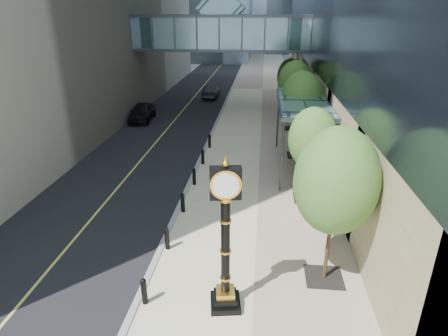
{
  "coord_description": "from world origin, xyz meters",
  "views": [
    {
      "loc": [
        1.03,
        -8.73,
        9.3
      ],
      "look_at": [
        -0.54,
        6.45,
        2.91
      ],
      "focal_mm": 30.0,
      "sensor_mm": 36.0,
      "label": 1
    }
  ],
  "objects": [
    {
      "name": "street_clock",
      "position": [
        0.05,
        1.16,
        2.37
      ],
      "size": [
        1.14,
        1.14,
        5.32
      ],
      "rotation": [
        0.0,
        0.0,
        0.15
      ],
      "color": "black",
      "rests_on": "sidewalk"
    },
    {
      "name": "sidewalk",
      "position": [
        1.0,
        40.0,
        0.03
      ],
      "size": [
        8.0,
        180.0,
        0.06
      ],
      "primitive_type": "cube",
      "color": "beige",
      "rests_on": "ground"
    },
    {
      "name": "street_trees",
      "position": [
        3.6,
        15.36,
        3.8
      ],
      "size": [
        2.86,
        28.67,
        5.89
      ],
      "color": "black",
      "rests_on": "sidewalk"
    },
    {
      "name": "pedestrian",
      "position": [
        3.3,
        9.86,
        1.01
      ],
      "size": [
        0.81,
        0.66,
        1.9
      ],
      "primitive_type": "imported",
      "rotation": [
        0.0,
        0.0,
        2.81
      ],
      "color": "#AEA89F",
      "rests_on": "sidewalk"
    },
    {
      "name": "car_near",
      "position": [
        -9.92,
        23.91,
        0.81
      ],
      "size": [
        2.2,
        4.78,
        1.59
      ],
      "primitive_type": "imported",
      "rotation": [
        0.0,
        0.0,
        0.07
      ],
      "color": "black",
      "rests_on": "road"
    },
    {
      "name": "car_far",
      "position": [
        -4.94,
        34.37,
        0.72
      ],
      "size": [
        1.68,
        4.29,
        1.39
      ],
      "primitive_type": "imported",
      "rotation": [
        0.0,
        0.0,
        3.09
      ],
      "color": "black",
      "rests_on": "road"
    },
    {
      "name": "skywalk",
      "position": [
        -3.0,
        28.0,
        7.71
      ],
      "size": [
        17.0,
        4.2,
        5.8
      ],
      "color": "slate",
      "rests_on": "ground"
    },
    {
      "name": "entrance_canopy",
      "position": [
        3.48,
        14.0,
        4.19
      ],
      "size": [
        3.0,
        8.0,
        4.38
      ],
      "color": "#383F44",
      "rests_on": "ground"
    },
    {
      "name": "curb",
      "position": [
        -3.0,
        40.0,
        0.04
      ],
      "size": [
        0.25,
        180.0,
        0.07
      ],
      "primitive_type": "cube",
      "color": "gray",
      "rests_on": "ground"
    },
    {
      "name": "bollard_row",
      "position": [
        -2.7,
        9.0,
        0.51
      ],
      "size": [
        0.2,
        16.2,
        0.9
      ],
      "color": "black",
      "rests_on": "sidewalk"
    },
    {
      "name": "ground",
      "position": [
        0.0,
        0.0,
        0.0
      ],
      "size": [
        320.0,
        320.0,
        0.0
      ],
      "primitive_type": "plane",
      "color": "gray",
      "rests_on": "ground"
    },
    {
      "name": "road",
      "position": [
        -7.0,
        40.0,
        0.01
      ],
      "size": [
        8.0,
        180.0,
        0.02
      ],
      "primitive_type": "cube",
      "color": "black",
      "rests_on": "ground"
    }
  ]
}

